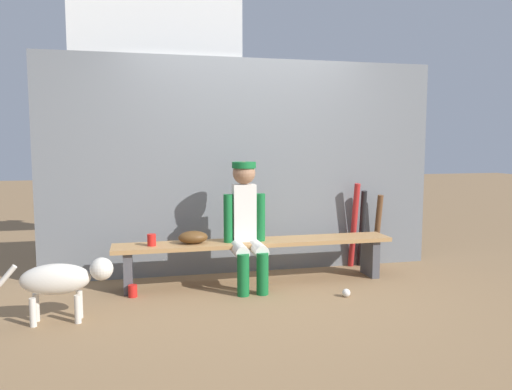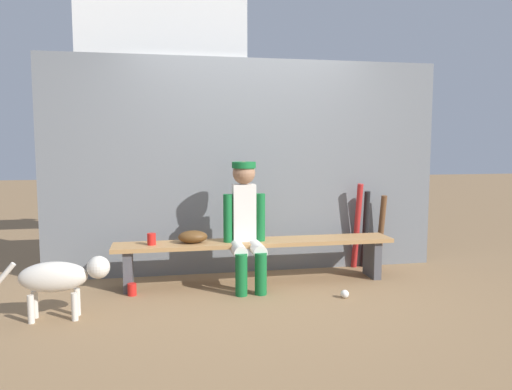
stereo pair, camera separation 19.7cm
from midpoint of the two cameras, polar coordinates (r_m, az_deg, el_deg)
ground_plane at (r=4.99m, az=-1.15°, el=-10.06°), size 30.00×30.00×0.00m
chainlink_fence at (r=5.25m, az=-2.23°, el=3.26°), size 4.20×0.03×2.26m
dugout_bench at (r=4.90m, az=-1.16°, el=-6.24°), size 2.75×0.36×0.43m
player_seated at (r=4.73m, az=-2.32°, el=-2.97°), size 0.41×0.55×1.20m
baseball_glove at (r=4.79m, az=-8.42°, el=-4.83°), size 0.28×0.20×0.12m
bat_aluminum_red at (r=5.58m, az=10.21°, el=-3.46°), size 0.08×0.19×0.94m
bat_aluminum_black at (r=5.64m, az=11.11°, el=-3.81°), size 0.08×0.17×0.86m
bat_wood_dark at (r=5.71m, az=12.81°, el=-3.98°), size 0.09×0.16×0.81m
baseball at (r=4.60m, az=9.10°, el=-11.05°), size 0.07×0.07×0.07m
cup_on_ground at (r=4.69m, az=-15.18°, el=-10.60°), size 0.08×0.08×0.11m
cup_on_bench at (r=4.75m, az=-13.08°, el=-5.06°), size 0.08×0.08×0.11m
scoreboard at (r=6.26m, az=-11.59°, el=15.56°), size 2.31×0.27×3.47m
dog at (r=4.18m, az=-22.55°, el=-8.94°), size 0.84×0.20×0.49m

